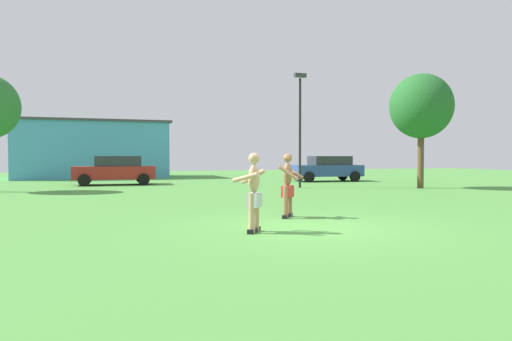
{
  "coord_description": "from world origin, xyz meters",
  "views": [
    {
      "loc": [
        -4.43,
        -9.07,
        1.57
      ],
      "look_at": [
        -0.6,
        1.98,
        1.21
      ],
      "focal_mm": 32.33,
      "sensor_mm": 36.0,
      "label": 1
    }
  ],
  "objects_px": {
    "player_with_cap": "(288,182)",
    "frisbee": "(254,226)",
    "car_blue_near_post": "(327,168)",
    "car_red_far_end": "(115,170)",
    "lamp_post": "(300,118)",
    "player_in_gray": "(254,191)",
    "tree_left_field": "(421,107)"
  },
  "relations": [
    {
      "from": "player_in_gray",
      "to": "tree_left_field",
      "type": "distance_m",
      "value": 15.84
    },
    {
      "from": "car_blue_near_post",
      "to": "car_red_far_end",
      "type": "relative_size",
      "value": 1.02
    },
    {
      "from": "frisbee",
      "to": "player_with_cap",
      "type": "bearing_deg",
      "value": 41.33
    },
    {
      "from": "frisbee",
      "to": "car_red_far_end",
      "type": "height_order",
      "value": "car_red_far_end"
    },
    {
      "from": "player_in_gray",
      "to": "lamp_post",
      "type": "bearing_deg",
      "value": 61.5
    },
    {
      "from": "player_in_gray",
      "to": "car_red_far_end",
      "type": "relative_size",
      "value": 0.38
    },
    {
      "from": "player_with_cap",
      "to": "car_blue_near_post",
      "type": "height_order",
      "value": "player_with_cap"
    },
    {
      "from": "player_with_cap",
      "to": "frisbee",
      "type": "height_order",
      "value": "player_with_cap"
    },
    {
      "from": "frisbee",
      "to": "tree_left_field",
      "type": "relative_size",
      "value": 0.05
    },
    {
      "from": "car_blue_near_post",
      "to": "car_red_far_end",
      "type": "height_order",
      "value": "same"
    },
    {
      "from": "player_with_cap",
      "to": "lamp_post",
      "type": "height_order",
      "value": "lamp_post"
    },
    {
      "from": "lamp_post",
      "to": "tree_left_field",
      "type": "bearing_deg",
      "value": -23.0
    },
    {
      "from": "player_in_gray",
      "to": "lamp_post",
      "type": "distance_m",
      "value": 14.04
    },
    {
      "from": "player_in_gray",
      "to": "lamp_post",
      "type": "xyz_separation_m",
      "value": [
        6.58,
        12.12,
        2.64
      ]
    },
    {
      "from": "player_with_cap",
      "to": "car_red_far_end",
      "type": "relative_size",
      "value": 0.38
    },
    {
      "from": "tree_left_field",
      "to": "frisbee",
      "type": "bearing_deg",
      "value": -142.4
    },
    {
      "from": "frisbee",
      "to": "car_blue_near_post",
      "type": "distance_m",
      "value": 19.24
    },
    {
      "from": "player_with_cap",
      "to": "lamp_post",
      "type": "distance_m",
      "value": 11.68
    },
    {
      "from": "player_in_gray",
      "to": "car_blue_near_post",
      "type": "distance_m",
      "value": 19.99
    },
    {
      "from": "tree_left_field",
      "to": "player_in_gray",
      "type": "bearing_deg",
      "value": -140.82
    },
    {
      "from": "car_blue_near_post",
      "to": "lamp_post",
      "type": "height_order",
      "value": "lamp_post"
    },
    {
      "from": "player_in_gray",
      "to": "car_blue_near_post",
      "type": "xyz_separation_m",
      "value": [
        10.67,
        16.9,
        -0.03
      ]
    },
    {
      "from": "lamp_post",
      "to": "tree_left_field",
      "type": "distance_m",
      "value": 5.94
    },
    {
      "from": "player_in_gray",
      "to": "car_red_far_end",
      "type": "height_order",
      "value": "player_in_gray"
    },
    {
      "from": "player_with_cap",
      "to": "car_red_far_end",
      "type": "xyz_separation_m",
      "value": [
        -3.65,
        15.59,
        -0.08
      ]
    },
    {
      "from": "car_red_far_end",
      "to": "lamp_post",
      "type": "height_order",
      "value": "lamp_post"
    },
    {
      "from": "lamp_post",
      "to": "frisbee",
      "type": "bearing_deg",
      "value": -119.04
    },
    {
      "from": "frisbee",
      "to": "tree_left_field",
      "type": "xyz_separation_m",
      "value": [
        11.77,
        9.06,
        4.0
      ]
    },
    {
      "from": "player_with_cap",
      "to": "frisbee",
      "type": "distance_m",
      "value": 1.95
    },
    {
      "from": "frisbee",
      "to": "lamp_post",
      "type": "relative_size",
      "value": 0.05
    },
    {
      "from": "lamp_post",
      "to": "tree_left_field",
      "type": "height_order",
      "value": "lamp_post"
    },
    {
      "from": "player_in_gray",
      "to": "frisbee",
      "type": "relative_size",
      "value": 5.96
    }
  ]
}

